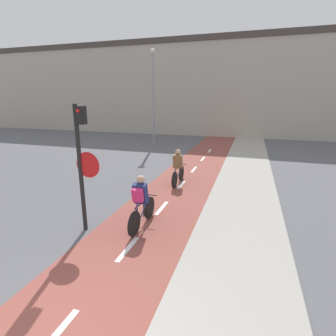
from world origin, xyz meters
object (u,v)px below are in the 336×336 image
at_px(cyclist_near, 141,203).
at_px(cyclist_far, 178,169).
at_px(traffic_light_pole, 82,156).
at_px(street_lamp_far, 153,88).

bearing_deg(cyclist_near, cyclist_far, 90.74).
bearing_deg(cyclist_far, traffic_light_pole, -105.71).
distance_m(cyclist_near, cyclist_far, 3.97).
relative_size(street_lamp_far, cyclist_near, 3.96).
relative_size(street_lamp_far, cyclist_far, 4.03).
bearing_deg(cyclist_near, street_lamp_far, 109.03).
bearing_deg(cyclist_near, traffic_light_pole, -156.04).
xyz_separation_m(cyclist_near, cyclist_far, (-0.05, 3.97, -0.05)).
relative_size(cyclist_near, cyclist_far, 1.02).
xyz_separation_m(traffic_light_pole, cyclist_far, (1.28, 4.56, -1.40)).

